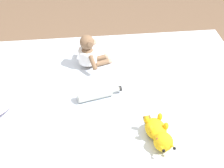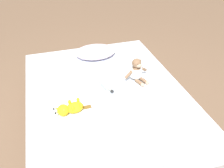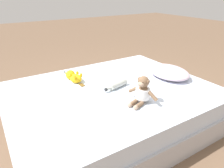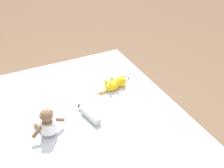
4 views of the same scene
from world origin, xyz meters
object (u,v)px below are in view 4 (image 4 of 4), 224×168
object	(u,v)px
plush_monkey	(47,124)
glass_bottle	(90,115)
bed	(90,131)
plush_yellow_creature	(116,84)

from	to	relation	value
plush_monkey	glass_bottle	bearing A→B (deg)	-177.12
glass_bottle	bed	bearing A→B (deg)	-97.23
bed	plush_yellow_creature	world-z (taller)	plush_yellow_creature
bed	plush_monkey	distance (m)	0.46
bed	glass_bottle	size ratio (longest dim) A/B	7.02
plush_monkey	plush_yellow_creature	xyz separation A→B (m)	(-0.73, -0.31, -0.05)
bed	plush_monkey	size ratio (longest dim) A/B	6.91
bed	plush_monkey	xyz separation A→B (m)	(0.36, 0.08, 0.29)
plush_monkey	plush_yellow_creature	bearing A→B (deg)	-156.68
plush_monkey	bed	bearing A→B (deg)	-168.05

